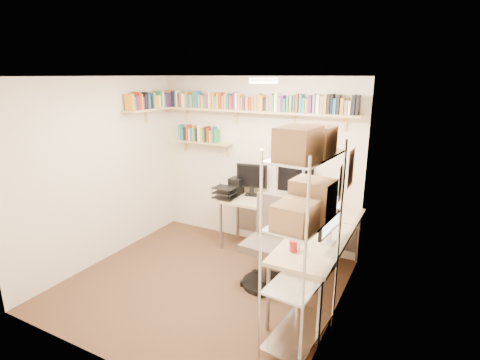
# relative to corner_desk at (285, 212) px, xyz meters

# --- Properties ---
(ground) EXTENTS (3.20, 3.20, 0.00)m
(ground) POSITION_rel_corner_desk_xyz_m (-0.70, -0.96, -0.76)
(ground) COLOR #3F2D1B
(ground) RESTS_ON ground
(room_shell) EXTENTS (3.24, 3.04, 2.52)m
(room_shell) POSITION_rel_corner_desk_xyz_m (-0.69, -0.95, 0.79)
(room_shell) COLOR beige
(room_shell) RESTS_ON ground
(wall_shelves) EXTENTS (3.12, 1.09, 0.80)m
(wall_shelves) POSITION_rel_corner_desk_xyz_m (-1.11, 0.34, 1.27)
(wall_shelves) COLOR tan
(wall_shelves) RESTS_ON ground
(corner_desk) EXTENTS (2.06, 2.01, 1.34)m
(corner_desk) POSITION_rel_corner_desk_xyz_m (0.00, 0.00, 0.00)
(corner_desk) COLOR #C7B581
(corner_desk) RESTS_ON ground
(office_chair) EXTENTS (0.59, 0.60, 1.12)m
(office_chair) POSITION_rel_corner_desk_xyz_m (0.00, -0.56, -0.29)
(office_chair) COLOR black
(office_chair) RESTS_ON ground
(wire_rack) EXTENTS (0.49, 0.89, 2.13)m
(wire_rack) POSITION_rel_corner_desk_xyz_m (0.72, -1.45, 0.76)
(wire_rack) COLOR silver
(wire_rack) RESTS_ON ground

